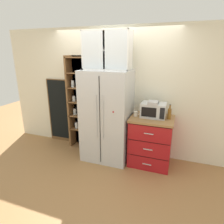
% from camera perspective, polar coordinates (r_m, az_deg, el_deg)
% --- Properties ---
extents(ground_plane, '(10.74, 10.74, 0.00)m').
position_cam_1_polar(ground_plane, '(4.12, -1.32, -12.82)').
color(ground_plane, '#9E7042').
extents(wall_back_cream, '(5.03, 0.10, 2.55)m').
position_cam_1_polar(wall_back_cream, '(4.01, 0.62, 5.95)').
color(wall_back_cream, silver).
rests_on(wall_back_cream, ground).
extents(refrigerator, '(0.90, 0.73, 1.76)m').
position_cam_1_polar(refrigerator, '(3.74, -1.44, -1.13)').
color(refrigerator, silver).
rests_on(refrigerator, ground).
extents(pantry_shelf_column, '(0.53, 0.29, 2.00)m').
position_cam_1_polar(pantry_shelf_column, '(4.26, -9.28, 2.83)').
color(pantry_shelf_column, brown).
rests_on(pantry_shelf_column, ground).
extents(counter_cabinet, '(0.78, 0.65, 0.93)m').
position_cam_1_polar(counter_cabinet, '(3.74, 11.41, -8.35)').
color(counter_cabinet, '#A8161C').
rests_on(counter_cabinet, ground).
extents(microwave, '(0.44, 0.33, 0.26)m').
position_cam_1_polar(microwave, '(3.57, 12.20, 0.58)').
color(microwave, silver).
rests_on(microwave, counter_cabinet).
extents(coffee_maker, '(0.17, 0.20, 0.31)m').
position_cam_1_polar(coffee_maker, '(3.53, 12.03, 0.80)').
color(coffee_maker, '#B7B7BC').
rests_on(coffee_maker, counter_cabinet).
extents(mug_navy, '(0.12, 0.09, 0.08)m').
position_cam_1_polar(mug_navy, '(3.58, 11.98, -0.86)').
color(mug_navy, navy).
rests_on(mug_navy, counter_cabinet).
extents(mug_cream, '(0.11, 0.07, 0.09)m').
position_cam_1_polar(mug_cream, '(3.58, 7.04, -0.50)').
color(mug_cream, silver).
rests_on(mug_cream, counter_cabinet).
extents(bottle_amber, '(0.06, 0.06, 0.27)m').
position_cam_1_polar(bottle_amber, '(3.53, 16.67, -0.20)').
color(bottle_amber, brown).
rests_on(bottle_amber, counter_cabinet).
extents(bottle_clear, '(0.06, 0.06, 0.28)m').
position_cam_1_polar(bottle_clear, '(3.59, 12.12, 0.54)').
color(bottle_clear, silver).
rests_on(bottle_clear, counter_cabinet).
extents(upper_cabinet, '(0.86, 0.32, 0.67)m').
position_cam_1_polar(upper_cabinet, '(3.59, -1.31, 17.79)').
color(upper_cabinet, silver).
rests_on(upper_cabinet, refrigerator).
extents(chalkboard_menu, '(0.60, 0.04, 1.49)m').
position_cam_1_polar(chalkboard_menu, '(4.67, -15.15, 0.32)').
color(chalkboard_menu, brown).
rests_on(chalkboard_menu, ground).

